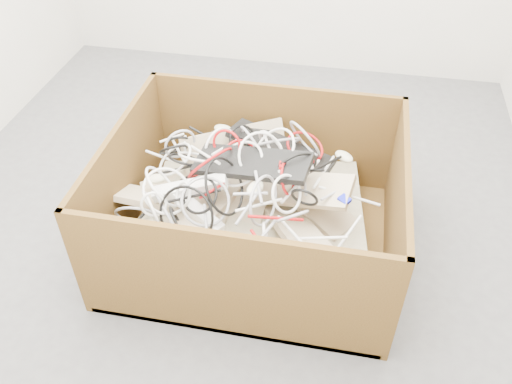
% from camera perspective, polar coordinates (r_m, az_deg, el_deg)
% --- Properties ---
extents(ground, '(3.00, 3.00, 0.00)m').
position_cam_1_polar(ground, '(2.73, -2.36, -0.87)').
color(ground, '#4B4B4D').
rests_on(ground, ground).
extents(cardboard_box, '(1.22, 1.01, 0.57)m').
position_cam_1_polar(cardboard_box, '(2.41, -0.49, -3.11)').
color(cardboard_box, '#3B290E').
rests_on(cardboard_box, ground).
extents(keyboard_pile, '(1.06, 0.90, 0.39)m').
position_cam_1_polar(keyboard_pile, '(2.35, -0.93, 0.16)').
color(keyboard_pile, tan).
rests_on(keyboard_pile, cardboard_box).
extents(mice_scatter, '(0.90, 0.75, 0.14)m').
position_cam_1_polar(mice_scatter, '(2.30, -2.44, 1.65)').
color(mice_scatter, beige).
rests_on(mice_scatter, keyboard_pile).
extents(power_strip_left, '(0.33, 0.12, 0.13)m').
position_cam_1_polar(power_strip_left, '(2.25, -7.05, 0.49)').
color(power_strip_left, white).
rests_on(power_strip_left, keyboard_pile).
extents(power_strip_right, '(0.28, 0.20, 0.10)m').
position_cam_1_polar(power_strip_right, '(2.22, -6.47, -1.94)').
color(power_strip_right, white).
rests_on(power_strip_right, keyboard_pile).
extents(vga_plug, '(0.06, 0.06, 0.03)m').
position_cam_1_polar(vga_plug, '(2.22, 9.35, -0.82)').
color(vga_plug, '#0C13BA').
rests_on(vga_plug, keyboard_pile).
extents(cable_tangle, '(1.12, 0.83, 0.41)m').
position_cam_1_polar(cable_tangle, '(2.26, -2.90, 2.06)').
color(cable_tangle, silver).
rests_on(cable_tangle, keyboard_pile).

